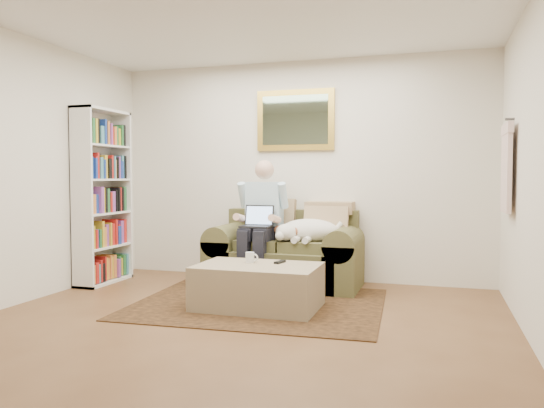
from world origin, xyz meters
The scene contains 12 objects.
room_shell centered at (0.00, 0.35, 1.30)m, with size 4.51×5.00×2.61m.
rug centered at (-0.04, 1.13, 0.01)m, with size 2.34×1.87×0.01m, color black.
sofa centered at (-0.03, 2.04, 0.29)m, with size 1.68×0.86×1.01m.
seated_man centered at (-0.28, 1.89, 0.71)m, with size 0.55×0.79×1.42m, color #8CC1D8, non-canonical shape.
laptop centered at (-0.28, 1.82, 0.74)m, with size 0.33×0.26×0.24m.
sleeping_dog centered at (0.27, 1.96, 0.64)m, with size 0.69×0.44×0.26m, color white, non-canonical shape.
ottoman centered at (0.01, 0.97, 0.20)m, with size 1.13×0.72×0.41m, color tan.
coffee_mug centered at (-0.11, 1.06, 0.46)m, with size 0.08×0.08×0.10m, color white.
tv_remote centered at (0.17, 1.13, 0.42)m, with size 0.05×0.15×0.02m, color black.
bookshelf centered at (-2.10, 1.60, 1.00)m, with size 0.28×0.80×2.00m, color white, non-canonical shape.
wall_mirror centered at (-0.03, 2.47, 1.90)m, with size 0.94×0.04×0.72m.
hanging_shirt centered at (2.19, 1.60, 1.35)m, with size 0.06×0.52×0.90m, color beige, non-canonical shape.
Camera 1 is at (1.57, -3.66, 1.22)m, focal length 35.00 mm.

